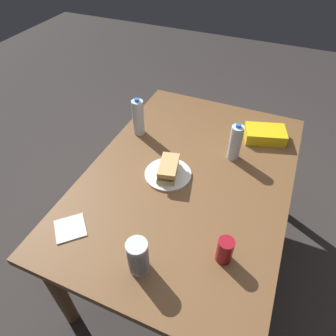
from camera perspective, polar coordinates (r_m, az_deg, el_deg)
name	(u,v)px	position (r m, az deg, el deg)	size (l,w,h in m)	color
ground_plane	(184,250)	(2.17, 2.95, -15.17)	(8.00, 8.00, 0.00)	#383330
dining_table	(188,186)	(1.65, 3.76, -3.42)	(1.50, 1.03, 0.74)	brown
paper_plate	(168,174)	(1.58, 0.00, -1.15)	(0.25, 0.25, 0.01)	white
sandwich	(168,168)	(1.54, 0.04, -0.03)	(0.20, 0.13, 0.08)	#DBB26B
soda_can_red	(225,250)	(1.26, 10.69, -15.04)	(0.07, 0.07, 0.12)	maroon
chip_bag	(265,134)	(1.88, 17.86, 6.07)	(0.23, 0.15, 0.07)	yellow
water_bottle_tall	(235,143)	(1.66, 12.60, 4.71)	(0.07, 0.07, 0.22)	silver
plastic_cup_stack	(139,257)	(1.20, -5.59, -16.37)	(0.08, 0.08, 0.17)	silver
water_bottle_spare	(138,117)	(1.80, -5.64, 9.50)	(0.07, 0.07, 0.24)	silver
paper_napkin	(70,228)	(1.43, -18.00, -10.78)	(0.13, 0.13, 0.01)	white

